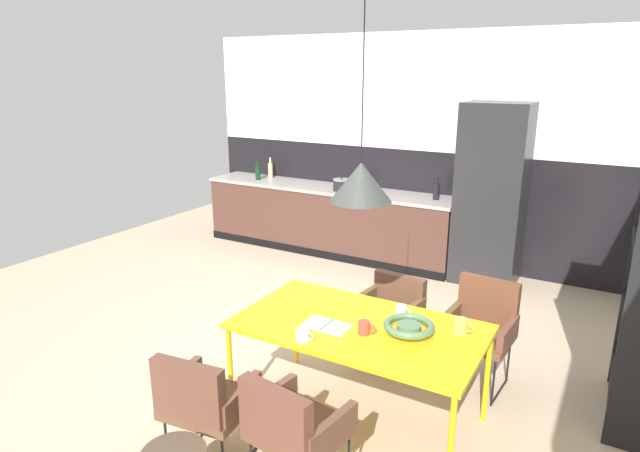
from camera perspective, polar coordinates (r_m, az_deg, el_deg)
ground_plane at (r=4.51m, az=-4.58°, el=-15.28°), size 8.56×8.56×0.00m
back_wall_splashback_dark at (r=6.95m, az=10.52°, el=2.21°), size 6.05×0.12×1.40m
back_wall_panel_upper at (r=6.75m, az=11.14°, el=13.82°), size 6.05×0.12×1.40m
kitchen_counter at (r=7.15m, az=0.74°, el=0.73°), size 3.49×0.63×0.88m
refrigerator_column at (r=6.29m, az=17.76°, el=3.18°), size 0.71×0.60×2.03m
dining_table at (r=3.66m, az=4.18°, el=-11.01°), size 1.63×0.92×0.72m
armchair_near_window at (r=4.52m, az=7.63°, el=-8.51°), size 0.53×0.52×0.71m
armchair_head_of_table at (r=3.39m, az=-12.45°, el=-17.38°), size 0.54×0.52×0.78m
armchair_far_side at (r=4.34m, az=16.87°, el=-9.62°), size 0.52×0.51×0.82m
armchair_facing_counter at (r=3.09m, az=-3.11°, el=-20.22°), size 0.54×0.53×0.79m
fruit_bowl at (r=3.53m, az=9.44°, el=-10.53°), size 0.33×0.33×0.08m
open_book at (r=3.61m, az=0.73°, el=-10.54°), size 0.30×0.18×0.02m
mug_short_terracotta at (r=3.61m, az=14.75°, el=-10.29°), size 0.13×0.09×0.10m
mug_wide_latte at (r=3.51m, az=4.78°, el=-10.73°), size 0.12×0.08×0.09m
mug_dark_espresso at (r=3.42m, az=-1.84°, el=-11.51°), size 0.12×0.08×0.08m
mug_white_ceramic at (r=3.75m, az=8.65°, el=-8.98°), size 0.11×0.07×0.09m
cooking_pot at (r=6.81m, az=2.32°, el=4.40°), size 0.22×0.22×0.17m
bottle_oil_tall at (r=6.47m, az=12.28°, el=3.68°), size 0.08×0.08×0.26m
bottle_spice_small at (r=7.70m, az=-5.29°, el=6.01°), size 0.07×0.07×0.29m
bottle_wine_green at (r=7.55m, az=-6.63°, el=5.70°), size 0.07×0.07×0.26m
pendant_lamp_over_table_near at (r=3.30m, az=4.38°, el=4.70°), size 0.39×0.39×1.18m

